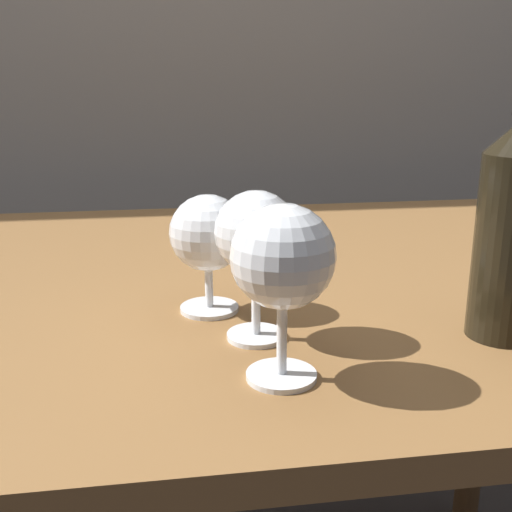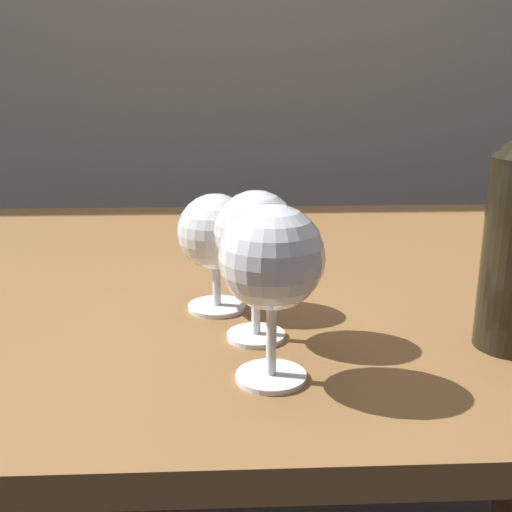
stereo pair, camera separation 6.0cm
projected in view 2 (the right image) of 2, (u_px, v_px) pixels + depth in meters
dining_table at (273, 343)px, 0.86m from camera, size 1.23×0.86×0.77m
wine_glass_merlot at (272, 261)px, 0.51m from camera, size 0.09×0.09×0.15m
wine_glass_pinot at (256, 235)px, 0.59m from camera, size 0.08×0.08×0.15m
wine_glass_amber at (216, 235)px, 0.67m from camera, size 0.08×0.08×0.13m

